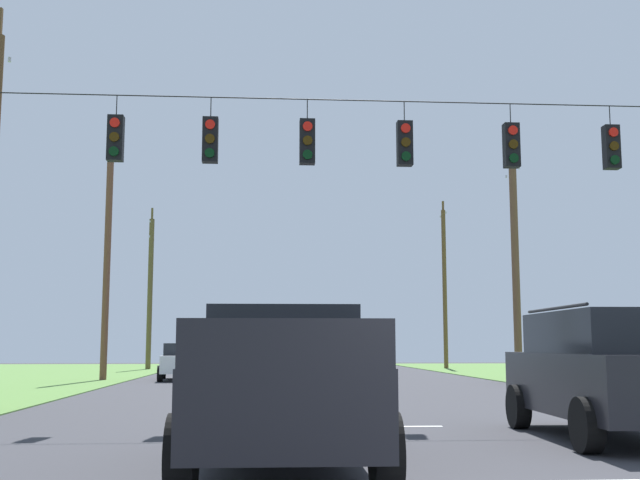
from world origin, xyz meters
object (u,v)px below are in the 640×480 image
Objects in this scene: utility_pole_far_right at (516,267)px; utility_pole_distant_right at (107,253)px; suv_black at (609,370)px; overhead_signal_span at (356,214)px; utility_pole_near_left at (445,285)px; utility_pole_distant_left at (150,289)px; distant_car_crossing_white at (184,361)px; pickup_truck at (283,385)px; distant_car_oncoming at (571,363)px.

utility_pole_distant_right reaches higher than utility_pole_far_right.
overhead_signal_span is at bearing 132.85° from suv_black.
utility_pole_far_right is 0.97× the size of utility_pole_near_left.
utility_pole_far_right reaches higher than overhead_signal_span.
suv_black is 24.79m from utility_pole_distant_right.
utility_pole_distant_left is (-8.70, 31.86, 0.62)m from overhead_signal_span.
distant_car_crossing_white is 0.44× the size of utility_pole_far_right.
distant_car_oncoming is (11.36, 19.60, -0.18)m from pickup_truck.
pickup_truck is at bearing -79.50° from utility_pole_distant_left.
utility_pole_far_right reaches higher than suv_black.
utility_pole_far_right is at bearing 0.84° from distant_car_crossing_white.
distant_car_crossing_white is 15.52m from distant_car_oncoming.
overhead_signal_span is at bearing -64.13° from utility_pole_distant_right.
suv_black is 23.21m from distant_car_crossing_white.
distant_car_crossing_white is at bearing 106.40° from overhead_signal_span.
utility_pole_distant_left is at bearing 134.97° from distant_car_oncoming.
overhead_signal_span is 20.11m from utility_pole_far_right.
utility_pole_distant_left is (-7.05, 38.04, 3.81)m from pickup_truck.
utility_pole_distant_right is (-17.62, -0.43, 0.44)m from utility_pole_far_right.
distant_car_oncoming is at bearing 70.27° from suv_black.
utility_pole_distant_left is at bearing -178.41° from utility_pole_near_left.
suv_black reaches higher than distant_car_crossing_white.
utility_pole_distant_left reaches higher than distant_car_oncoming.
utility_pole_far_right reaches higher than distant_car_oncoming.
distant_car_oncoming is at bearing -82.74° from utility_pole_far_right.
distant_car_oncoming is (14.92, -4.26, 0.00)m from distant_car_crossing_white.
distant_car_crossing_white is 0.42× the size of utility_pole_near_left.
overhead_signal_span is 1.61× the size of utility_pole_near_left.
utility_pole_distant_right is 1.11× the size of utility_pole_distant_left.
pickup_truck is at bearing -104.95° from overhead_signal_span.
overhead_signal_span is 3.79× the size of distant_car_crossing_white.
suv_black is at bearing -47.15° from overhead_signal_span.
utility_pole_far_right is 0.94× the size of utility_pole_distant_right.
distant_car_oncoming is 0.46× the size of utility_pole_distant_left.
pickup_truck is 0.52× the size of utility_pole_near_left.
utility_pole_near_left is (5.77, 36.17, 4.05)m from suv_black.
pickup_truck is 0.56× the size of utility_pole_distant_left.
utility_pole_far_right is (14.35, 0.21, 4.04)m from distant_car_crossing_white.
overhead_signal_span is at bearing -117.07° from utility_pole_far_right.
utility_pole_near_left reaches higher than overhead_signal_span.
utility_pole_far_right reaches higher than utility_pole_distant_left.
distant_car_crossing_white is at bearing 112.13° from suv_black.
utility_pole_distant_left reaches higher than suv_black.
utility_pole_far_right is (9.15, 17.90, 0.68)m from overhead_signal_span.
utility_pole_distant_right is at bearing -176.20° from distant_car_crossing_white.
utility_pole_distant_right is 14.40m from utility_pole_distant_left.
utility_pole_near_left is at bearing 89.38° from utility_pole_far_right.
overhead_signal_span is 3.09× the size of pickup_truck.
distant_car_crossing_white is 0.41× the size of utility_pole_distant_right.
overhead_signal_span is at bearing -74.73° from utility_pole_distant_left.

